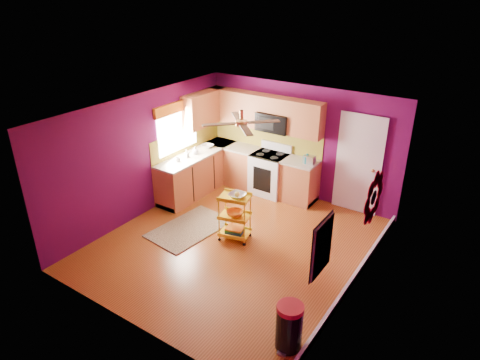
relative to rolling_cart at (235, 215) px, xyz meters
The scene contains 18 objects.
ground 0.54m from the rolling_cart, 55.03° to the right, with size 5.00×5.00×0.00m, color brown.
room_envelope 1.14m from the rolling_cart, 48.38° to the right, with size 4.54×5.04×2.52m.
lower_cabinets 2.09m from the rolling_cart, 126.67° to the left, with size 2.81×2.31×0.94m.
electric_range 2.08m from the rolling_cart, 102.52° to the left, with size 0.76×0.66×1.13m.
upper_cabinetry 2.66m from the rolling_cart, 119.38° to the left, with size 2.80×2.30×1.26m.
left_window 2.61m from the rolling_cart, 156.80° to the left, with size 0.08×1.35×1.08m.
panel_door 2.79m from the rolling_cart, 58.05° to the left, with size 0.95×0.11×2.15m.
right_wall_art 2.55m from the rolling_cart, 11.68° to the right, with size 0.04×2.74×1.04m.
ceiling_fan 1.78m from the rolling_cart, 30.26° to the left, with size 1.01×1.01×0.26m.
shag_rug 1.09m from the rolling_cart, 167.34° to the right, with size 0.97×1.59×0.02m, color #311F10.
rolling_cart is the anchor object (origin of this frame).
trash_can 2.73m from the rolling_cart, 40.49° to the right, with size 0.38×0.40×0.68m.
teal_kettle 2.15m from the rolling_cart, 77.94° to the left, with size 0.18×0.18×0.21m.
toaster 2.16m from the rolling_cart, 76.20° to the left, with size 0.22×0.15×0.18m, color beige.
soap_bottle_a 2.12m from the rolling_cart, 155.14° to the left, with size 0.08×0.08×0.18m, color #EA3F72.
soap_bottle_b 2.22m from the rolling_cart, 148.63° to the left, with size 0.14×0.14×0.17m, color white.
counter_dish 2.50m from the rolling_cart, 139.46° to the left, with size 0.27×0.27×0.07m, color white.
counter_cup 2.02m from the rolling_cart, 162.63° to the left, with size 0.11×0.11×0.09m, color white.
Camera 1 is at (3.80, -5.50, 4.45)m, focal length 32.00 mm.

